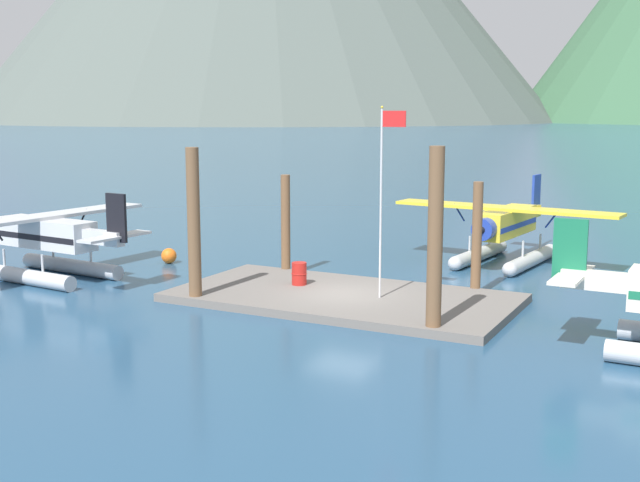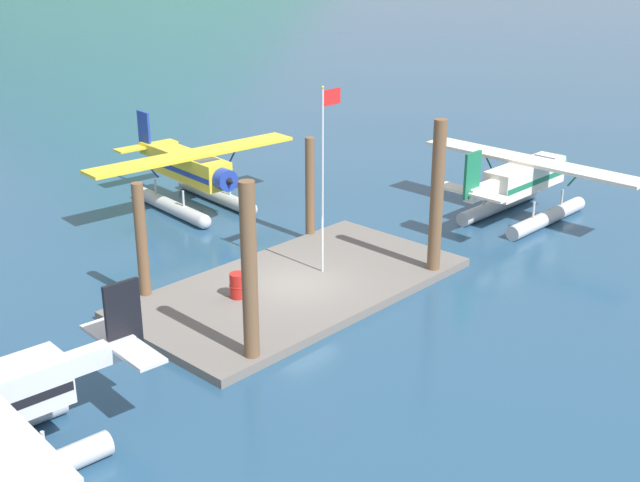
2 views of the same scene
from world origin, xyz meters
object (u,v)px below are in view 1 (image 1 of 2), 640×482
(mooring_buoy, at_px, (169,256))
(seaplane_silver_port_aft, at_px, (47,242))
(fuel_drum, at_px, (299,274))
(flagpole, at_px, (384,182))
(seaplane_yellow_bow_right, at_px, (505,230))

(mooring_buoy, relative_size, seaplane_silver_port_aft, 0.07)
(fuel_drum, xyz_separation_m, mooring_buoy, (-8.23, 2.45, -0.39))
(flagpole, relative_size, mooring_buoy, 9.69)
(flagpole, xyz_separation_m, fuel_drum, (-3.76, 0.56, -3.78))
(fuel_drum, bearing_deg, flagpole, -8.48)
(mooring_buoy, distance_m, seaplane_yellow_bow_right, 15.58)
(seaplane_silver_port_aft, bearing_deg, seaplane_yellow_bow_right, 36.68)
(seaplane_yellow_bow_right, bearing_deg, seaplane_silver_port_aft, -143.32)
(fuel_drum, height_order, seaplane_silver_port_aft, seaplane_silver_port_aft)
(flagpole, relative_size, seaplane_silver_port_aft, 0.66)
(flagpole, xyz_separation_m, seaplane_silver_port_aft, (-14.40, -2.06, -2.94))
(mooring_buoy, bearing_deg, flagpole, -14.09)
(flagpole, bearing_deg, mooring_buoy, 165.91)
(seaplane_silver_port_aft, height_order, seaplane_yellow_bow_right, same)
(fuel_drum, distance_m, mooring_buoy, 8.59)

